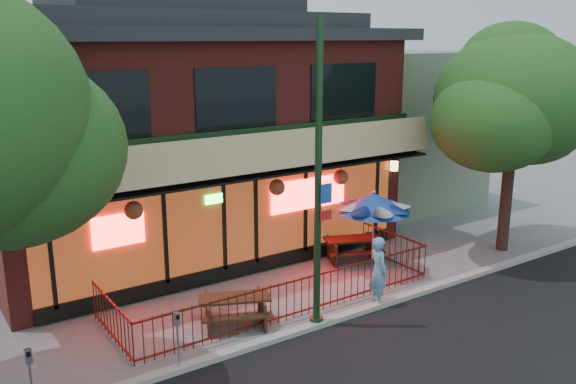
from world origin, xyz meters
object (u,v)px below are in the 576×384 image
Objects in this scene: parking_meter_far at (30,371)px; picnic_table_right at (352,246)px; street_light at (318,195)px; street_tree_right at (514,92)px; patio_umbrella at (374,203)px; pedestrian at (379,271)px; picnic_table_left at (235,306)px; parking_meter_near at (177,332)px.

picnic_table_right is at bearing 16.12° from parking_meter_far.
picnic_table_right is at bearing 39.35° from street_light.
picnic_table_right is 1.56× the size of parking_meter_far.
street_tree_right is at bearing -21.43° from picnic_table_right.
patio_umbrella is 9.90m from parking_meter_far.
picnic_table_right is 1.13× the size of pedestrian.
picnic_table_right is at bearing 87.66° from patio_umbrella.
parking_meter_far is at bearing 179.98° from street_light.
patio_umbrella reaches higher than picnic_table_right.
picnic_table_left is 5.24m from patio_umbrella.
street_light is at bearing -35.28° from picnic_table_left.
parking_meter_near is at bearing -1.66° from parking_meter_far.
picnic_table_left is (-9.60, 0.11, -4.50)m from street_tree_right.
picnic_table_right is 7.52m from parking_meter_near.
picnic_table_right is at bearing 18.86° from picnic_table_left.
street_light is at bearing -172.99° from street_tree_right.
parking_meter_near reaches higher than picnic_table_right.
picnic_table_right is (3.42, 2.80, -2.68)m from street_light.
parking_meter_far is (-8.22, -0.05, -0.02)m from pedestrian.
street_light is at bearing -0.02° from parking_meter_far.
street_tree_right is at bearing -67.97° from pedestrian.
picnic_table_left is 3.69m from pedestrian.
parking_meter_near is (-3.51, -0.08, -2.28)m from street_light.
patio_umbrella is 1.33× the size of pedestrian.
street_tree_right is 7.38m from pedestrian.
street_light is 5.40× the size of parking_meter_far.
picnic_table_right is 3.14m from pedestrian.
patio_umbrella is 2.58m from pedestrian.
street_light is 3.45× the size of picnic_table_right.
picnic_table_right is 0.85× the size of patio_umbrella.
pedestrian is (-1.46, -2.75, 0.43)m from picnic_table_right.
parking_meter_near is 2.76m from parking_meter_far.
street_tree_right reaches higher than picnic_table_right.
patio_umbrella is at bearing 28.98° from street_light.
pedestrian is (3.51, -1.05, 0.43)m from picnic_table_left.
picnic_table_right is at bearing -14.75° from pedestrian.
parking_meter_far is at bearing 103.64° from pedestrian.
picnic_table_left is (-1.56, 1.10, -2.69)m from street_light.
street_light is 3.30m from picnic_table_left.
street_tree_right is (8.04, 0.99, 1.81)m from street_light.
parking_meter_near is at bearing -174.73° from street_tree_right.
parking_meter_far is (-4.71, -1.10, 0.42)m from picnic_table_left.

